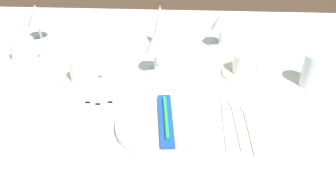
% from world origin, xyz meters
% --- Properties ---
extents(dining_table, '(1.80, 1.11, 0.74)m').
position_xyz_m(dining_table, '(0.00, 0.00, 0.66)').
color(dining_table, silver).
rests_on(dining_table, ground).
extents(dinner_plate, '(0.27, 0.27, 0.02)m').
position_xyz_m(dinner_plate, '(-0.02, -0.21, 0.75)').
color(dinner_plate, white).
rests_on(dinner_plate, dining_table).
extents(toothbrush_package, '(0.06, 0.21, 0.02)m').
position_xyz_m(toothbrush_package, '(-0.02, -0.21, 0.77)').
color(toothbrush_package, blue).
rests_on(toothbrush_package, dinner_plate).
extents(fork_outer, '(0.03, 0.22, 0.00)m').
position_xyz_m(fork_outer, '(-0.19, -0.17, 0.74)').
color(fork_outer, beige).
rests_on(fork_outer, dining_table).
extents(fork_inner, '(0.02, 0.20, 0.00)m').
position_xyz_m(fork_inner, '(-0.22, -0.18, 0.74)').
color(fork_inner, beige).
rests_on(fork_inner, dining_table).
extents(fork_salad, '(0.03, 0.21, 0.00)m').
position_xyz_m(fork_salad, '(-0.25, -0.17, 0.74)').
color(fork_salad, beige).
rests_on(fork_salad, dining_table).
extents(dinner_knife, '(0.02, 0.23, 0.00)m').
position_xyz_m(dinner_knife, '(0.14, -0.18, 0.74)').
color(dinner_knife, beige).
rests_on(dinner_knife, dining_table).
extents(spoon_soup, '(0.03, 0.22, 0.01)m').
position_xyz_m(spoon_soup, '(0.17, -0.16, 0.74)').
color(spoon_soup, beige).
rests_on(spoon_soup, dining_table).
extents(spoon_dessert, '(0.03, 0.21, 0.01)m').
position_xyz_m(spoon_dessert, '(0.20, -0.17, 0.74)').
color(spoon_dessert, beige).
rests_on(spoon_dessert, dining_table).
extents(saucer_left, '(0.12, 0.12, 0.01)m').
position_xyz_m(saucer_left, '(-0.52, 0.11, 0.74)').
color(saucer_left, white).
rests_on(saucer_left, dining_table).
extents(coffee_cup_left, '(0.10, 0.08, 0.07)m').
position_xyz_m(coffee_cup_left, '(-0.51, 0.11, 0.78)').
color(coffee_cup_left, white).
rests_on(coffee_cup_left, saucer_left).
extents(saucer_right, '(0.14, 0.14, 0.01)m').
position_xyz_m(saucer_right, '(0.21, 0.06, 0.74)').
color(saucer_right, white).
rests_on(saucer_right, dining_table).
extents(coffee_cup_right, '(0.10, 0.08, 0.06)m').
position_xyz_m(coffee_cup_right, '(0.21, 0.06, 0.78)').
color(coffee_cup_right, white).
rests_on(coffee_cup_right, saucer_right).
extents(saucer_far, '(0.14, 0.14, 0.01)m').
position_xyz_m(saucer_far, '(-0.29, 0.00, 0.74)').
color(saucer_far, white).
rests_on(saucer_far, dining_table).
extents(coffee_cup_far, '(0.11, 0.08, 0.07)m').
position_xyz_m(coffee_cup_far, '(-0.29, 0.00, 0.78)').
color(coffee_cup_far, white).
rests_on(coffee_cup_far, saucer_far).
extents(wine_glass_centre, '(0.07, 0.07, 0.13)m').
position_xyz_m(wine_glass_centre, '(0.15, 0.25, 0.83)').
color(wine_glass_centre, silver).
rests_on(wine_glass_centre, dining_table).
extents(wine_glass_left, '(0.07, 0.07, 0.13)m').
position_xyz_m(wine_glass_left, '(-0.07, 0.07, 0.83)').
color(wine_glass_left, silver).
rests_on(wine_glass_left, dining_table).
extents(wine_glass_right, '(0.07, 0.07, 0.14)m').
position_xyz_m(wine_glass_right, '(-0.51, 0.26, 0.83)').
color(wine_glass_right, silver).
rests_on(wine_glass_right, dining_table).
extents(drink_tumbler, '(0.07, 0.07, 0.11)m').
position_xyz_m(drink_tumbler, '(0.41, 0.01, 0.79)').
color(drink_tumbler, silver).
rests_on(drink_tumbler, dining_table).
extents(napkin_folded, '(0.07, 0.07, 0.15)m').
position_xyz_m(napkin_folded, '(-0.07, 0.24, 0.82)').
color(napkin_folded, white).
rests_on(napkin_folded, dining_table).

